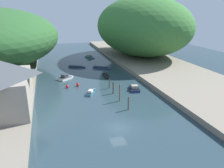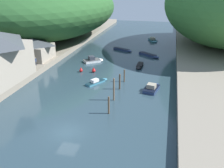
{
  "view_description": "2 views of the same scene",
  "coord_description": "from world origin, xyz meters",
  "px_view_note": "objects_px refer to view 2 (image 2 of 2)",
  "views": [
    {
      "loc": [
        -9.87,
        -29.09,
        18.01
      ],
      "look_at": [
        2.97,
        13.31,
        2.78
      ],
      "focal_mm": 35.0,
      "sensor_mm": 36.0,
      "label": 1
    },
    {
      "loc": [
        11.5,
        -24.28,
        17.39
      ],
      "look_at": [
        2.89,
        12.12,
        1.9
      ],
      "focal_mm": 40.0,
      "sensor_mm": 36.0,
      "label": 2
    }
  ],
  "objects_px": {
    "boat_red_skiff": "(94,60)",
    "boat_moored_right": "(150,55)",
    "boat_far_right_bank": "(153,40)",
    "channel_buoy_far": "(94,70)",
    "boat_small_dinghy": "(123,50)",
    "boat_mid_channel": "(152,88)",
    "boat_far_upstream": "(139,66)",
    "boathouse_shed": "(33,48)",
    "channel_buoy_near": "(81,70)",
    "person_on_quay": "(36,61)",
    "boat_white_cruiser": "(97,82)"
  },
  "relations": [
    {
      "from": "channel_buoy_near",
      "to": "channel_buoy_far",
      "type": "distance_m",
      "value": 2.65
    },
    {
      "from": "boat_moored_right",
      "to": "boat_red_skiff",
      "type": "height_order",
      "value": "boat_red_skiff"
    },
    {
      "from": "boathouse_shed",
      "to": "boat_white_cruiser",
      "type": "relative_size",
      "value": 1.66
    },
    {
      "from": "boat_far_right_bank",
      "to": "person_on_quay",
      "type": "bearing_deg",
      "value": 37.47
    },
    {
      "from": "boat_small_dinghy",
      "to": "boat_mid_channel",
      "type": "xyz_separation_m",
      "value": [
        9.75,
        -24.34,
        0.12
      ]
    },
    {
      "from": "channel_buoy_near",
      "to": "boathouse_shed",
      "type": "bearing_deg",
      "value": 166.12
    },
    {
      "from": "boat_far_right_bank",
      "to": "boat_moored_right",
      "type": "height_order",
      "value": "boat_far_right_bank"
    },
    {
      "from": "boat_far_upstream",
      "to": "boat_small_dinghy",
      "type": "bearing_deg",
      "value": -63.53
    },
    {
      "from": "boat_moored_right",
      "to": "boat_far_right_bank",
      "type": "bearing_deg",
      "value": -140.58
    },
    {
      "from": "boat_red_skiff",
      "to": "person_on_quay",
      "type": "xyz_separation_m",
      "value": [
        -9.85,
        -8.58,
        1.68
      ]
    },
    {
      "from": "boat_far_right_bank",
      "to": "boat_mid_channel",
      "type": "distance_m",
      "value": 37.94
    },
    {
      "from": "channel_buoy_near",
      "to": "person_on_quay",
      "type": "bearing_deg",
      "value": -172.2
    },
    {
      "from": "boat_small_dinghy",
      "to": "person_on_quay",
      "type": "xyz_separation_m",
      "value": [
        -14.69,
        -19.93,
        1.85
      ]
    },
    {
      "from": "channel_buoy_near",
      "to": "boat_far_upstream",
      "type": "bearing_deg",
      "value": 26.88
    },
    {
      "from": "person_on_quay",
      "to": "boat_red_skiff",
      "type": "bearing_deg",
      "value": -61.72
    },
    {
      "from": "boat_far_upstream",
      "to": "channel_buoy_near",
      "type": "bearing_deg",
      "value": 28.29
    },
    {
      "from": "boathouse_shed",
      "to": "boat_small_dinghy",
      "type": "xyz_separation_m",
      "value": [
        17.49,
        15.64,
        -3.26
      ]
    },
    {
      "from": "boat_mid_channel",
      "to": "person_on_quay",
      "type": "xyz_separation_m",
      "value": [
        -24.43,
        4.41,
        1.73
      ]
    },
    {
      "from": "boathouse_shed",
      "to": "boat_moored_right",
      "type": "relative_size",
      "value": 1.41
    },
    {
      "from": "person_on_quay",
      "to": "boathouse_shed",
      "type": "bearing_deg",
      "value": 20.32
    },
    {
      "from": "boat_mid_channel",
      "to": "boat_white_cruiser",
      "type": "bearing_deg",
      "value": -172.64
    },
    {
      "from": "boat_red_skiff",
      "to": "channel_buoy_far",
      "type": "xyz_separation_m",
      "value": [
        2.14,
        -6.9,
        0.01
      ]
    },
    {
      "from": "boat_moored_right",
      "to": "boat_far_upstream",
      "type": "xyz_separation_m",
      "value": [
        -1.41,
        -9.12,
        0.02
      ]
    },
    {
      "from": "boat_mid_channel",
      "to": "person_on_quay",
      "type": "distance_m",
      "value": 24.89
    },
    {
      "from": "boat_small_dinghy",
      "to": "channel_buoy_near",
      "type": "height_order",
      "value": "channel_buoy_near"
    },
    {
      "from": "boat_red_skiff",
      "to": "boat_small_dinghy",
      "type": "bearing_deg",
      "value": 119.74
    },
    {
      "from": "boat_far_upstream",
      "to": "boat_red_skiff",
      "type": "bearing_deg",
      "value": -6.71
    },
    {
      "from": "boathouse_shed",
      "to": "boat_white_cruiser",
      "type": "bearing_deg",
      "value": -24.98
    },
    {
      "from": "boat_small_dinghy",
      "to": "person_on_quay",
      "type": "height_order",
      "value": "person_on_quay"
    },
    {
      "from": "boat_small_dinghy",
      "to": "boat_moored_right",
      "type": "height_order",
      "value": "boat_moored_right"
    },
    {
      "from": "boat_far_right_bank",
      "to": "person_on_quay",
      "type": "relative_size",
      "value": 3.18
    },
    {
      "from": "boathouse_shed",
      "to": "channel_buoy_far",
      "type": "relative_size",
      "value": 7.2
    },
    {
      "from": "boat_far_right_bank",
      "to": "channel_buoy_far",
      "type": "bearing_deg",
      "value": 53.54
    },
    {
      "from": "boat_far_right_bank",
      "to": "boat_moored_right",
      "type": "bearing_deg",
      "value": 72.32
    },
    {
      "from": "boat_far_right_bank",
      "to": "channel_buoy_far",
      "type": "distance_m",
      "value": 33.11
    },
    {
      "from": "boathouse_shed",
      "to": "boat_small_dinghy",
      "type": "bearing_deg",
      "value": 41.81
    },
    {
      "from": "boathouse_shed",
      "to": "person_on_quay",
      "type": "distance_m",
      "value": 5.31
    },
    {
      "from": "boat_far_upstream",
      "to": "boat_far_right_bank",
      "type": "bearing_deg",
      "value": -90.25
    },
    {
      "from": "boat_red_skiff",
      "to": "boat_moored_right",
      "type": "bearing_deg",
      "value": 84.53
    },
    {
      "from": "boat_far_upstream",
      "to": "channel_buoy_near",
      "type": "height_order",
      "value": "channel_buoy_near"
    },
    {
      "from": "boathouse_shed",
      "to": "boat_far_right_bank",
      "type": "xyz_separation_m",
      "value": [
        24.28,
        29.12,
        -3.19
      ]
    },
    {
      "from": "boat_white_cruiser",
      "to": "channel_buoy_far",
      "type": "distance_m",
      "value": 5.86
    },
    {
      "from": "boat_moored_right",
      "to": "boathouse_shed",
      "type": "bearing_deg",
      "value": -27.24
    },
    {
      "from": "boat_small_dinghy",
      "to": "boat_moored_right",
      "type": "xyz_separation_m",
      "value": [
        7.43,
        -3.77,
        0.02
      ]
    },
    {
      "from": "boat_far_right_bank",
      "to": "boat_red_skiff",
      "type": "distance_m",
      "value": 27.42
    },
    {
      "from": "channel_buoy_near",
      "to": "person_on_quay",
      "type": "relative_size",
      "value": 0.61
    },
    {
      "from": "boat_far_right_bank",
      "to": "boat_mid_channel",
      "type": "relative_size",
      "value": 1.06
    },
    {
      "from": "boathouse_shed",
      "to": "boat_mid_channel",
      "type": "height_order",
      "value": "boathouse_shed"
    },
    {
      "from": "boat_mid_channel",
      "to": "boat_moored_right",
      "type": "bearing_deg",
      "value": 107.91
    },
    {
      "from": "boat_far_right_bank",
      "to": "boat_mid_channel",
      "type": "xyz_separation_m",
      "value": [
        2.95,
        -37.82,
        0.04
      ]
    }
  ]
}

